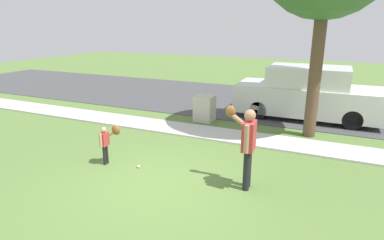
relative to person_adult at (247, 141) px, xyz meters
The scene contains 8 objects.
ground_plane 3.52m from the person_adult, 121.46° to the left, with size 48.00×48.00×0.00m, color #567538.
sidewalk_strip 3.60m from the person_adult, 120.59° to the left, with size 36.00×1.20×0.06m, color beige.
road_surface 8.22m from the person_adult, 102.41° to the left, with size 36.00×6.80×0.02m, color #424244.
person_adult is the anchor object (origin of this frame).
person_child 3.43m from the person_adult, behind, with size 0.43×0.41×1.01m.
baseball 2.80m from the person_adult, behind, with size 0.07×0.07×0.07m, color white.
utility_cabinet 5.05m from the person_adult, 121.98° to the left, with size 0.64×0.63×0.91m, color beige.
parked_van_white 6.14m from the person_adult, 84.43° to the left, with size 5.00×1.95×1.88m.
Camera 1 is at (3.30, -5.56, 3.37)m, focal length 30.55 mm.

